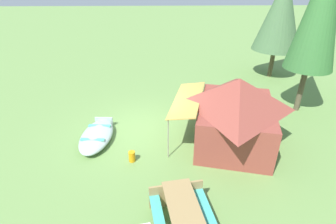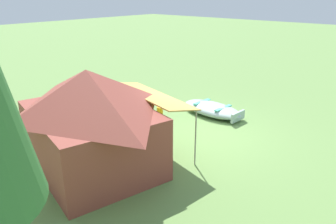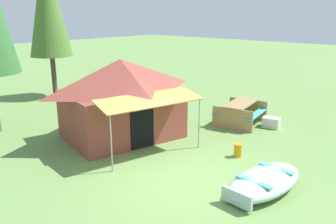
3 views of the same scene
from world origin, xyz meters
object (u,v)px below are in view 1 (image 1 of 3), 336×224
(canvas_cabin_tent, at_px, (236,111))
(fuel_can, at_px, (132,156))
(pine_tree_back_right, at_px, (281,13))
(picnic_table, at_px, (183,214))
(pine_tree_side, at_px, (323,4))
(beached_rowboat, at_px, (97,136))

(canvas_cabin_tent, distance_m, fuel_can, 3.91)
(pine_tree_back_right, bearing_deg, picnic_table, -29.77)
(picnic_table, distance_m, pine_tree_side, 9.28)
(beached_rowboat, height_order, canvas_cabin_tent, canvas_cabin_tent)
(beached_rowboat, xyz_separation_m, fuel_can, (1.25, 1.41, -0.03))
(fuel_can, distance_m, pine_tree_back_right, 11.30)
(picnic_table, distance_m, fuel_can, 3.06)
(beached_rowboat, xyz_separation_m, pine_tree_back_right, (-6.53, 8.86, 3.38))
(fuel_can, bearing_deg, pine_tree_back_right, 136.21)
(fuel_can, bearing_deg, pine_tree_side, 116.17)
(beached_rowboat, bearing_deg, pine_tree_back_right, 126.37)
(fuel_can, height_order, pine_tree_side, pine_tree_side)
(canvas_cabin_tent, bearing_deg, beached_rowboat, -92.30)
(canvas_cabin_tent, height_order, fuel_can, canvas_cabin_tent)
(canvas_cabin_tent, relative_size, fuel_can, 11.42)
(canvas_cabin_tent, relative_size, pine_tree_back_right, 0.75)
(picnic_table, bearing_deg, pine_tree_back_right, 150.23)
(pine_tree_side, bearing_deg, beached_rowboat, -75.19)
(fuel_can, relative_size, pine_tree_back_right, 0.07)
(picnic_table, relative_size, fuel_can, 5.30)
(beached_rowboat, height_order, pine_tree_back_right, pine_tree_back_right)
(canvas_cabin_tent, relative_size, picnic_table, 2.16)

